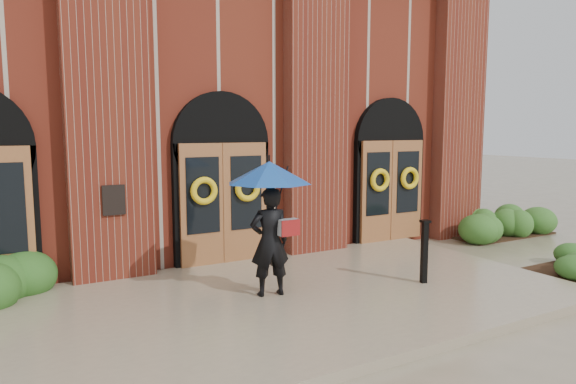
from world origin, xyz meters
TOP-DOWN VIEW (x-y plane):
  - ground at (0.00, 0.00)m, footprint 90.00×90.00m
  - landing at (0.00, 0.15)m, footprint 10.00×5.30m
  - church_building at (0.00, 8.78)m, footprint 16.20×12.53m
  - man_with_umbrella at (-0.17, 0.33)m, footprint 1.64×1.64m
  - metal_post at (2.59, -0.43)m, footprint 0.19×0.19m
  - hedge_wall_right at (8.00, 2.20)m, footprint 2.83×1.13m
  - hedge_front_right at (6.06, -1.02)m, footprint 1.29×1.10m

SIDE VIEW (x-z plane):
  - ground at x=0.00m, z-range 0.00..0.00m
  - landing at x=0.00m, z-range 0.00..0.15m
  - hedge_front_right at x=6.06m, z-range 0.00..0.45m
  - hedge_wall_right at x=8.00m, z-range 0.00..0.73m
  - metal_post at x=2.59m, z-range 0.18..1.33m
  - man_with_umbrella at x=-0.17m, z-range 0.60..2.86m
  - church_building at x=0.00m, z-range 0.00..7.00m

